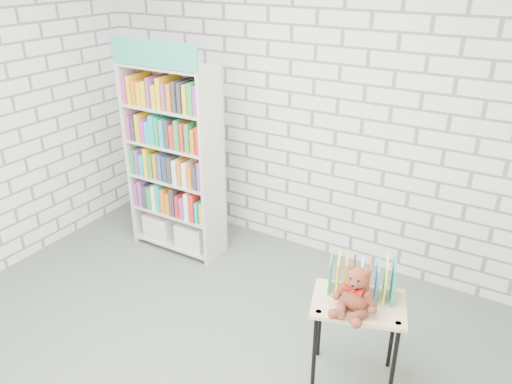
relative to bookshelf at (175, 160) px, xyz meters
The scene contains 6 objects.
ground 1.97m from the bookshelf, 51.26° to the right, with size 4.50×4.50×0.00m, color #515C4E.
room_shell 1.94m from the bookshelf, 51.26° to the right, with size 4.52×4.02×2.81m.
bookshelf is the anchor object (origin of this frame).
display_table 2.28m from the bookshelf, 20.16° to the right, with size 0.69×0.57×0.64m.
table_books 2.19m from the bookshelf, 18.17° to the right, with size 0.45×0.30×0.25m.
teddy_bear 2.29m from the bookshelf, 22.40° to the right, with size 0.30×0.28×0.32m.
Camera 1 is at (1.77, -1.98, 2.65)m, focal length 35.00 mm.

